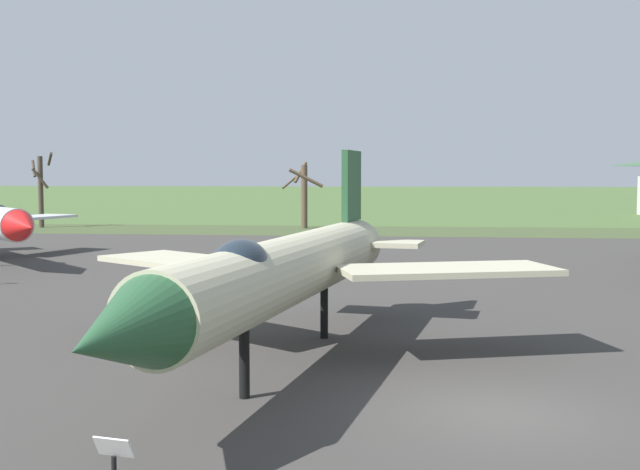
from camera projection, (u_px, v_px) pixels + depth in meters
The scene contains 7 objects.
ground_plane at pixel (499, 416), 15.85m from camera, with size 600.00×600.00×0.00m, color #425B2D.
asphalt_apron at pixel (453, 291), 32.53m from camera, with size 80.37×56.11×0.05m, color #383533.
grass_verge_strip at pixel (430, 232), 66.28m from camera, with size 140.37×12.00×0.06m, color #3C4929.
jet_fighter_front_left at pixel (285, 270), 19.42m from camera, with size 13.28×17.78×5.58m.
info_placard_front_left at pixel (114, 457), 11.99m from camera, with size 0.64×0.32×0.86m.
bare_tree_far_left at pixel (41, 187), 70.89m from camera, with size 2.23×2.28×6.78m.
bare_tree_left_of_center at pixel (304, 192), 69.81m from camera, with size 3.84×3.89×5.94m.
Camera 1 is at (-1.84, -15.83, 4.80)m, focal length 44.66 mm.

